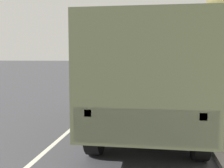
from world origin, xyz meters
TOP-DOWN VIEW (x-y plane):
  - ground_plane at (0.00, 40.00)m, footprint 180.00×180.00m
  - lane_centre_stripe at (0.00, 40.00)m, footprint 0.12×120.00m
  - sidewalk_right at (4.50, 40.00)m, footprint 1.80×120.00m
  - grass_strip_right at (8.90, 40.00)m, footprint 7.00×120.00m
  - military_truck at (2.21, 10.34)m, footprint 2.46×7.50m
  - car_nearest_ahead at (2.13, 24.04)m, footprint 1.82×4.32m
  - car_second_ahead at (-1.56, 37.25)m, footprint 1.92×4.33m

SIDE VIEW (x-z plane):
  - ground_plane at x=0.00m, z-range 0.00..0.00m
  - lane_centre_stripe at x=0.00m, z-range 0.00..0.00m
  - grass_strip_right at x=8.90m, z-range 0.00..0.02m
  - sidewalk_right at x=4.50m, z-range 0.00..0.12m
  - car_second_ahead at x=-1.56m, z-range -0.08..1.52m
  - car_nearest_ahead at x=2.13m, z-range -0.09..1.59m
  - military_truck at x=2.21m, z-range 0.18..3.07m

